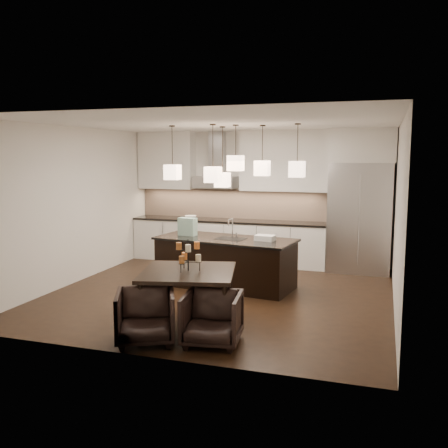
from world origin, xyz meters
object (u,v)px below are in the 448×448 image
(refrigerator, at_px, (360,218))
(armchair_right, at_px, (212,319))
(dining_table, at_px, (189,297))
(island_body, at_px, (225,263))
(armchair_left, at_px, (145,316))

(refrigerator, distance_m, armchair_right, 4.83)
(dining_table, bearing_deg, island_body, 79.49)
(armchair_left, relative_size, armchair_right, 1.02)
(refrigerator, bearing_deg, island_body, -138.76)
(refrigerator, xyz_separation_m, island_body, (-2.16, -1.90, -0.66))
(armchair_left, bearing_deg, armchair_right, -11.46)
(island_body, height_order, dining_table, island_body)
(armchair_left, bearing_deg, refrigerator, 39.01)
(refrigerator, xyz_separation_m, dining_table, (-2.06, -3.91, -0.70))
(island_body, bearing_deg, refrigerator, 49.49)
(armchair_right, bearing_deg, island_body, 96.48)
(refrigerator, relative_size, dining_table, 1.74)
(dining_table, bearing_deg, refrigerator, 48.63)
(dining_table, relative_size, armchair_right, 1.74)
(dining_table, height_order, armchair_right, dining_table)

